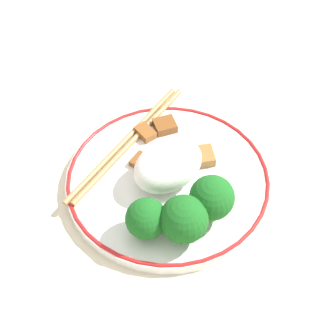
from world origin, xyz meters
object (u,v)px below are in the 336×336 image
at_px(chopsticks, 126,143).
at_px(broccoli_back_center, 184,219).
at_px(broccoli_back_right, 214,197).
at_px(plate, 168,181).
at_px(broccoli_back_left, 146,219).

bearing_deg(chopsticks, broccoli_back_center, -103.21).
relative_size(broccoli_back_center, broccoli_back_right, 0.96).
relative_size(plate, broccoli_back_left, 4.89).
xyz_separation_m(plate, broccoli_back_center, (-0.04, -0.07, 0.04)).
xyz_separation_m(broccoli_back_center, broccoli_back_right, (0.04, -0.00, 0.00)).
distance_m(broccoli_back_left, chopsticks, 0.14).
relative_size(broccoli_back_left, broccoli_back_center, 0.85).
bearing_deg(broccoli_back_left, broccoli_back_center, -46.47).
bearing_deg(broccoli_back_center, chopsticks, 76.79).
bearing_deg(plate, broccoli_back_center, -118.95).
height_order(plate, chopsticks, chopsticks).
relative_size(broccoli_back_right, chopsticks, 0.27).
distance_m(broccoli_back_left, broccoli_back_center, 0.04).
distance_m(broccoli_back_center, chopsticks, 0.16).
height_order(broccoli_back_left, broccoli_back_center, broccoli_back_center).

